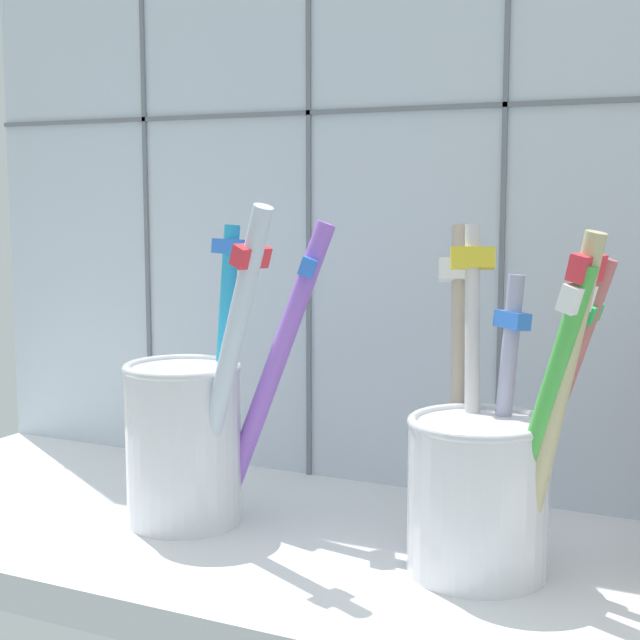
% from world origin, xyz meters
% --- Properties ---
extents(counter_slab, '(0.64, 0.22, 0.02)m').
position_xyz_m(counter_slab, '(0.00, 0.00, 0.01)').
color(counter_slab, silver).
rests_on(counter_slab, ground).
extents(tile_wall_back, '(0.64, 0.02, 0.45)m').
position_xyz_m(tile_wall_back, '(0.00, 0.12, 0.23)').
color(tile_wall_back, silver).
rests_on(tile_wall_back, ground).
extents(toothbrush_cup_left, '(0.11, 0.08, 0.18)m').
position_xyz_m(toothbrush_cup_left, '(-0.08, -0.00, 0.07)').
color(toothbrush_cup_left, silver).
rests_on(toothbrush_cup_left, counter_slab).
extents(toothbrush_cup_right, '(0.11, 0.11, 0.17)m').
position_xyz_m(toothbrush_cup_right, '(0.09, -0.00, 0.07)').
color(toothbrush_cup_right, white).
rests_on(toothbrush_cup_right, counter_slab).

